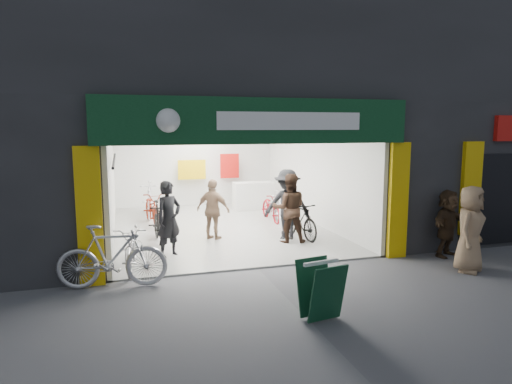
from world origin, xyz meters
name	(u,v)px	position (x,y,z in m)	size (l,w,h in m)	color
ground	(258,269)	(0.00, 0.00, 0.00)	(60.00, 60.00, 0.00)	#56565B
building	(239,81)	(0.91, 4.99, 4.31)	(17.00, 10.27, 8.00)	#232326
bike_left_front	(132,247)	(-2.50, 0.74, 0.47)	(0.63, 1.81, 0.95)	#BBBABF
bike_left_midfront	(159,223)	(-1.80, 2.69, 0.54)	(0.50, 1.79, 1.07)	black
bike_left_midback	(152,208)	(-1.80, 5.05, 0.51)	(0.68, 1.94, 1.02)	maroon
bike_left_back	(150,200)	(-1.80, 6.19, 0.59)	(0.55, 1.96, 1.18)	silver
bike_right_front	(300,220)	(1.80, 2.16, 0.51)	(0.48, 1.68, 1.01)	black
bike_right_mid	(271,207)	(1.80, 4.52, 0.45)	(0.59, 1.70, 0.89)	maroon
bike_right_back	(278,209)	(1.80, 3.88, 0.51)	(0.48, 1.71, 1.03)	silver
parked_bike	(112,256)	(-2.88, -0.30, 0.59)	(0.56, 1.98, 1.19)	#B2B2B7
customer_a	(169,219)	(-1.67, 1.41, 0.87)	(0.64, 0.42, 1.74)	black
customer_b	(289,209)	(1.37, 1.83, 0.89)	(0.86, 0.67, 1.78)	#332117
customer_c	(287,205)	(1.43, 2.14, 0.93)	(1.20, 0.69, 1.85)	black
customer_d	(213,210)	(-0.42, 2.63, 0.80)	(0.94, 0.39, 1.61)	#937055
pedestrian_near	(470,229)	(4.07, -1.36, 0.88)	(0.86, 0.56, 1.77)	#927355
pedestrian_far	(448,223)	(4.41, -0.30, 0.77)	(1.42, 0.45, 1.53)	#3B2A1A
sandwich_board	(321,288)	(0.18, -2.67, 0.49)	(0.67, 0.68, 0.90)	#0D3720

